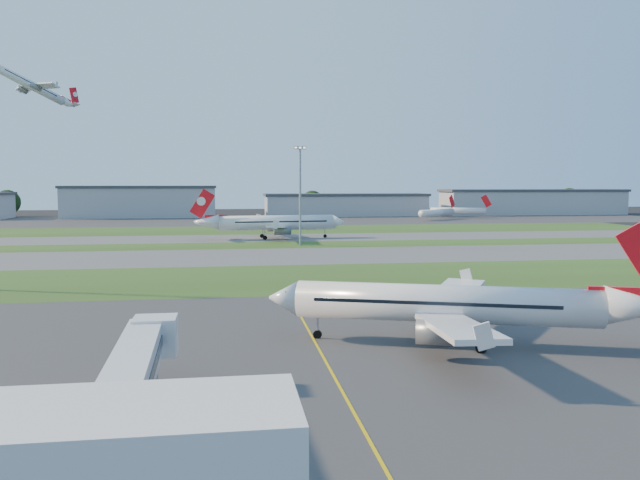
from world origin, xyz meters
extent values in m
plane|color=black|center=(0.00, 0.00, 0.00)|extent=(700.00, 700.00, 0.00)
cube|color=#333335|center=(0.00, 0.00, 0.01)|extent=(300.00, 70.00, 0.01)
cube|color=#2C4416|center=(0.00, 52.00, 0.01)|extent=(300.00, 34.00, 0.01)
cube|color=#515154|center=(0.00, 85.00, 0.01)|extent=(300.00, 32.00, 0.01)
cube|color=#2C4416|center=(0.00, 110.00, 0.01)|extent=(300.00, 18.00, 0.01)
cube|color=#515154|center=(0.00, 132.00, 0.01)|extent=(300.00, 26.00, 0.01)
cube|color=#2C4416|center=(0.00, 165.00, 0.01)|extent=(300.00, 40.00, 0.01)
cube|color=#333335|center=(0.00, 225.00, 0.01)|extent=(400.00, 80.00, 0.01)
cube|color=gold|center=(5.00, 0.00, 0.00)|extent=(0.25, 60.00, 0.02)
cylinder|color=silver|center=(-10.00, -26.00, 4.20)|extent=(4.00, 4.00, 4.00)
cube|color=silver|center=(-9.80, -14.00, 4.00)|extent=(3.44, 24.08, 2.60)
cube|color=black|center=(-9.80, -14.00, 4.00)|extent=(3.59, 24.08, 0.80)
cube|color=silver|center=(-9.50, -2.60, 4.00)|extent=(3.40, 3.00, 3.00)
cylinder|color=gray|center=(-9.50, -4.50, 1.60)|extent=(0.70, 0.70, 3.20)
cube|color=black|center=(-9.50, -4.50, 0.35)|extent=(2.20, 1.20, 0.70)
cylinder|color=silver|center=(17.71, 5.89, 4.18)|extent=(29.44, 13.39, 3.78)
cube|color=silver|center=(16.03, -1.95, 3.68)|extent=(5.81, 15.27, 1.54)
cube|color=silver|center=(21.26, 13.09, 3.68)|extent=(11.92, 14.94, 1.54)
cylinder|color=slate|center=(15.34, 0.61, 2.59)|extent=(4.70, 3.54, 2.29)
cylinder|color=slate|center=(19.13, 11.51, 2.59)|extent=(4.70, 3.54, 2.29)
cylinder|color=silver|center=(10.52, 129.68, 4.74)|extent=(34.07, 7.18, 4.28)
cube|color=red|center=(-10.82, 127.84, 10.49)|extent=(7.32, 1.02, 8.53)
cube|color=silver|center=(8.62, 138.57, 4.17)|extent=(10.29, 17.64, 1.74)
cube|color=silver|center=(10.17, 120.59, 4.17)|extent=(7.68, 17.50, 1.74)
cylinder|color=slate|center=(10.52, 136.24, 2.93)|extent=(4.94, 2.99, 2.59)
cylinder|color=slate|center=(11.64, 123.21, 2.93)|extent=(4.94, 2.99, 2.59)
cylinder|color=silver|center=(-80.00, 212.15, 54.93)|extent=(22.56, 21.75, 3.52)
cube|color=red|center=(-67.25, 224.31, 59.66)|extent=(4.58, 4.39, 7.02)
cube|color=silver|center=(-74.21, 207.42, 54.47)|extent=(13.98, 10.97, 1.43)
cube|color=silver|center=(-84.45, 218.15, 54.47)|extent=(10.50, 14.15, 1.43)
cylinder|color=slate|center=(-76.62, 207.94, 53.45)|extent=(4.29, 4.23, 2.13)
cylinder|color=slate|center=(-84.05, 215.72, 53.45)|extent=(4.29, 4.23, 2.13)
cylinder|color=silver|center=(89.13, 215.40, 3.20)|extent=(21.98, 19.16, 3.20)
cube|color=red|center=(99.09, 223.75, 8.00)|extent=(4.16, 3.56, 6.16)
cylinder|color=silver|center=(105.14, 231.69, 3.20)|extent=(25.44, 12.24, 3.20)
cube|color=red|center=(117.29, 227.06, 8.00)|extent=(4.94, 2.12, 6.16)
cylinder|color=gray|center=(15.00, 108.00, 12.50)|extent=(0.60, 0.60, 25.00)
cube|color=gray|center=(15.00, 108.00, 25.40)|extent=(3.20, 0.50, 0.80)
cube|color=#FFF2CC|center=(15.00, 108.00, 25.40)|extent=(2.80, 0.70, 0.35)
cube|color=gray|center=(-45.00, 255.00, 7.00)|extent=(70.00, 22.00, 14.00)
cube|color=#383A3F|center=(-45.00, 255.00, 14.60)|extent=(71.40, 23.00, 1.20)
cube|color=gray|center=(55.00, 255.00, 5.00)|extent=(80.00, 22.00, 10.00)
cube|color=#383A3F|center=(55.00, 255.00, 10.60)|extent=(81.60, 23.00, 1.20)
cube|color=gray|center=(155.00, 255.00, 6.00)|extent=(95.00, 22.00, 12.00)
cube|color=#383A3F|center=(155.00, 255.00, 12.60)|extent=(96.90, 23.00, 1.20)
cylinder|color=black|center=(-110.00, 270.00, 2.20)|extent=(1.00, 1.00, 4.40)
sphere|color=black|center=(-110.00, 270.00, 7.15)|extent=(12.10, 12.10, 12.10)
cylinder|color=black|center=(-20.00, 266.00, 1.80)|extent=(1.00, 1.00, 3.60)
sphere|color=black|center=(-20.00, 266.00, 5.85)|extent=(9.90, 9.90, 9.90)
cylinder|color=black|center=(40.00, 269.00, 2.10)|extent=(1.00, 1.00, 4.20)
sphere|color=black|center=(40.00, 269.00, 6.83)|extent=(11.55, 11.55, 11.55)
cylinder|color=black|center=(115.00, 267.00, 1.90)|extent=(1.00, 1.00, 3.80)
sphere|color=black|center=(115.00, 267.00, 6.17)|extent=(10.45, 10.45, 10.45)
cylinder|color=black|center=(185.00, 271.00, 2.30)|extent=(1.00, 1.00, 4.60)
sphere|color=black|center=(185.00, 271.00, 7.48)|extent=(12.65, 12.65, 12.65)
camera|label=1|loc=(-3.59, -53.08, 16.14)|focal=35.00mm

